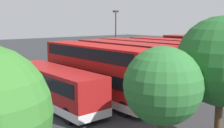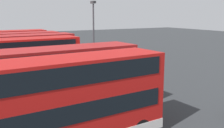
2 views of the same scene
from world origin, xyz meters
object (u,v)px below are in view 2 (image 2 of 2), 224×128
(bus_double_decker_second, at_px, (45,84))
(bus_double_decker_fourth, at_px, (15,64))
(bus_double_decker_fifth, at_px, (12,58))
(lamp_post_tall, at_px, (94,34))
(bus_single_deck_third, at_px, (32,83))
(bus_double_decker_near_end, at_px, (56,103))
(waste_bin_yellow, at_px, (117,60))
(car_hatchback_silver, at_px, (47,49))
(bus_double_decker_sixth, at_px, (7,53))

(bus_double_decker_second, bearing_deg, bus_double_decker_fourth, 3.28)
(bus_double_decker_fifth, xyz_separation_m, lamp_post_tall, (-2.18, -7.54, 2.10))
(bus_double_decker_fourth, bearing_deg, bus_single_deck_third, -172.60)
(bus_double_decker_fourth, height_order, lamp_post_tall, lamp_post_tall)
(bus_double_decker_near_end, relative_size, bus_double_decker_second, 0.95)
(bus_double_decker_near_end, distance_m, bus_single_deck_third, 7.41)
(bus_double_decker_second, xyz_separation_m, waste_bin_yellow, (14.13, -13.47, -1.98))
(car_hatchback_silver, bearing_deg, bus_single_deck_third, 161.64)
(bus_single_deck_third, bearing_deg, lamp_post_tall, -56.21)
(bus_double_decker_near_end, distance_m, bus_double_decker_sixth, 17.85)
(bus_double_decker_second, height_order, bus_double_decker_fifth, same)
(bus_single_deck_third, xyz_separation_m, bus_double_decker_fourth, (3.56, 0.46, 0.83))
(lamp_post_tall, relative_size, waste_bin_yellow, 8.16)
(bus_double_decker_fourth, xyz_separation_m, bus_double_decker_sixth, (6.95, -0.34, 0.00))
(bus_double_decker_sixth, relative_size, lamp_post_tall, 1.41)
(bus_double_decker_sixth, bearing_deg, bus_single_deck_third, -179.31)
(bus_double_decker_fifth, relative_size, lamp_post_tall, 1.55)
(bus_single_deck_third, bearing_deg, waste_bin_yellow, -52.12)
(bus_double_decker_fourth, bearing_deg, bus_double_decker_second, -176.72)
(bus_single_deck_third, xyz_separation_m, car_hatchback_silver, (24.00, -7.97, -0.92))
(bus_double_decker_near_end, bearing_deg, lamp_post_tall, -32.83)
(bus_double_decker_fourth, xyz_separation_m, lamp_post_tall, (1.39, -7.86, 2.11))
(bus_double_decker_near_end, xyz_separation_m, waste_bin_yellow, (17.78, -13.96, -1.97))
(bus_single_deck_third, bearing_deg, bus_double_decker_near_end, 175.86)
(car_hatchback_silver, bearing_deg, bus_double_decker_near_end, 164.83)
(car_hatchback_silver, height_order, lamp_post_tall, lamp_post_tall)
(bus_double_decker_near_end, bearing_deg, bus_double_decker_second, -7.56)
(waste_bin_yellow, bearing_deg, bus_double_decker_second, 136.37)
(bus_double_decker_fifth, distance_m, lamp_post_tall, 8.13)
(bus_double_decker_near_end, distance_m, bus_double_decker_second, 3.69)
(bus_double_decker_second, relative_size, car_hatchback_silver, 2.55)
(car_hatchback_silver, height_order, waste_bin_yellow, car_hatchback_silver)
(bus_single_deck_third, distance_m, waste_bin_yellow, 17.05)
(bus_double_decker_fourth, height_order, bus_double_decker_fifth, same)
(bus_double_decker_near_end, distance_m, lamp_post_tall, 14.78)
(bus_double_decker_fourth, height_order, bus_double_decker_sixth, same)
(bus_double_decker_sixth, bearing_deg, bus_double_decker_fourth, 177.23)
(bus_double_decker_near_end, distance_m, waste_bin_yellow, 22.69)
(bus_double_decker_near_end, relative_size, car_hatchback_silver, 2.43)
(car_hatchback_silver, xyz_separation_m, lamp_post_tall, (-19.05, 0.57, 3.85))
(bus_single_deck_third, xyz_separation_m, lamp_post_tall, (4.95, -7.40, 2.93))
(bus_double_decker_fourth, distance_m, car_hatchback_silver, 22.18)
(bus_double_decker_second, distance_m, car_hatchback_silver, 28.88)
(lamp_post_tall, bearing_deg, bus_double_decker_sixth, 53.58)
(waste_bin_yellow, bearing_deg, bus_double_decker_near_end, 141.88)
(lamp_post_tall, bearing_deg, bus_double_decker_near_end, 147.17)
(bus_double_decker_second, bearing_deg, car_hatchback_silver, -16.14)
(bus_double_decker_sixth, xyz_separation_m, car_hatchback_silver, (13.50, -8.09, -1.75))
(bus_double_decker_sixth, bearing_deg, lamp_post_tall, -126.42)
(bus_double_decker_fourth, distance_m, bus_double_decker_sixth, 6.95)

